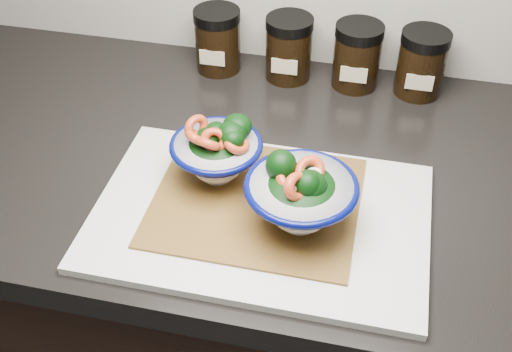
% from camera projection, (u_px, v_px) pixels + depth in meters
% --- Properties ---
extents(countertop, '(3.50, 0.60, 0.04)m').
position_uv_depth(countertop, '(343.00, 182.00, 0.96)').
color(countertop, black).
rests_on(countertop, cabinet).
extents(cutting_board, '(0.45, 0.30, 0.01)m').
position_uv_depth(cutting_board, '(260.00, 217.00, 0.87)').
color(cutting_board, silver).
rests_on(cutting_board, countertop).
extents(bamboo_mat, '(0.28, 0.24, 0.00)m').
position_uv_depth(bamboo_mat, '(256.00, 201.00, 0.88)').
color(bamboo_mat, olive).
rests_on(bamboo_mat, cutting_board).
extents(bowl_left, '(0.13, 0.13, 0.10)m').
position_uv_depth(bowl_left, '(218.00, 152.00, 0.89)').
color(bowl_left, white).
rests_on(bowl_left, bamboo_mat).
extents(bowl_right, '(0.15, 0.15, 0.11)m').
position_uv_depth(bowl_right, '(301.00, 196.00, 0.82)').
color(bowl_right, white).
rests_on(bowl_right, bamboo_mat).
extents(spice_jar_a, '(0.08, 0.08, 0.11)m').
position_uv_depth(spice_jar_a, '(218.00, 40.00, 1.13)').
color(spice_jar_a, black).
rests_on(spice_jar_a, countertop).
extents(spice_jar_b, '(0.08, 0.08, 0.11)m').
position_uv_depth(spice_jar_b, '(289.00, 48.00, 1.11)').
color(spice_jar_b, black).
rests_on(spice_jar_b, countertop).
extents(spice_jar_c, '(0.08, 0.08, 0.11)m').
position_uv_depth(spice_jar_c, '(357.00, 56.00, 1.09)').
color(spice_jar_c, black).
rests_on(spice_jar_c, countertop).
extents(spice_jar_d, '(0.08, 0.08, 0.11)m').
position_uv_depth(spice_jar_d, '(422.00, 63.00, 1.07)').
color(spice_jar_d, black).
rests_on(spice_jar_d, countertop).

